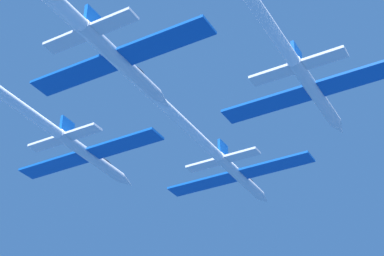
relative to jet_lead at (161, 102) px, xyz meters
name	(u,v)px	position (x,y,z in m)	size (l,w,h in m)	color
jet_lead	(161,102)	(0.00, 0.00, 0.00)	(18.55, 62.08, 3.07)	silver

